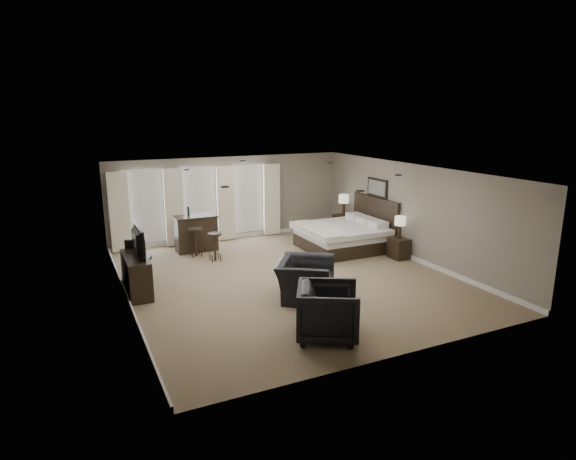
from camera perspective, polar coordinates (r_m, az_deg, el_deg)
name	(u,v)px	position (r m, az deg, el deg)	size (l,w,h in m)	color
room	(288,226)	(11.40, -0.05, 0.44)	(7.60, 8.60, 2.64)	#826E52
window_bay	(200,204)	(14.87, -10.37, 3.00)	(5.25, 0.20, 2.30)	silver
bed	(344,225)	(14.12, 6.62, 0.62)	(2.31, 2.20, 1.47)	silver
nightstand_near	(399,248)	(13.59, 12.99, -2.13)	(0.43, 0.52, 0.57)	black
nightstand_far	(343,225)	(15.87, 6.55, 0.58)	(0.49, 0.60, 0.65)	black
lamp_near	(400,227)	(13.44, 13.12, 0.30)	(0.30, 0.30, 0.62)	beige
lamp_far	(344,205)	(15.73, 6.61, 2.96)	(0.33, 0.33, 0.69)	beige
wall_art	(377,188)	(14.55, 10.49, 4.94)	(0.04, 0.96, 0.56)	slate
dresser	(136,275)	(11.22, -17.52, -5.07)	(0.48, 1.48, 0.86)	black
tv	(135,253)	(11.07, -17.71, -2.61)	(1.13, 0.65, 0.15)	black
armchair_near	(305,273)	(10.40, 2.07, -5.07)	(1.31, 0.85, 1.14)	black
armchair_far	(328,309)	(8.66, 4.78, -9.32)	(1.05, 0.99, 1.08)	black
bar_counter	(196,233)	(14.17, -10.84, -0.36)	(1.20, 0.63, 1.05)	black
bar_stool_left	(196,242)	(13.65, -10.87, -1.41)	(0.39, 0.39, 0.82)	black
bar_stool_right	(215,247)	(13.13, -8.66, -2.02)	(0.37, 0.37, 0.78)	black
desk_chair	(139,259)	(12.01, -17.24, -3.28)	(0.54, 0.54, 1.07)	black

